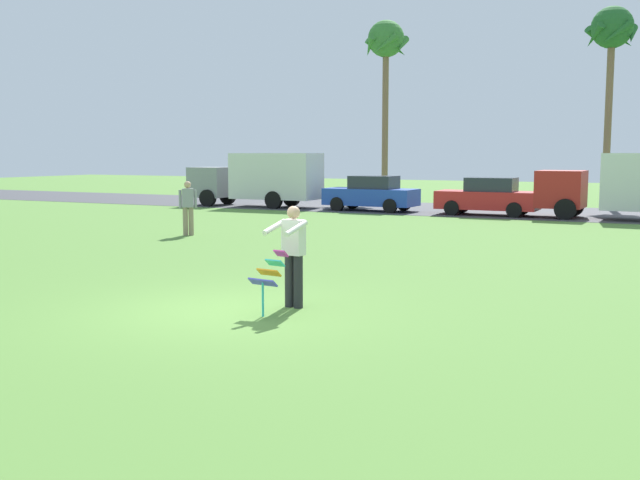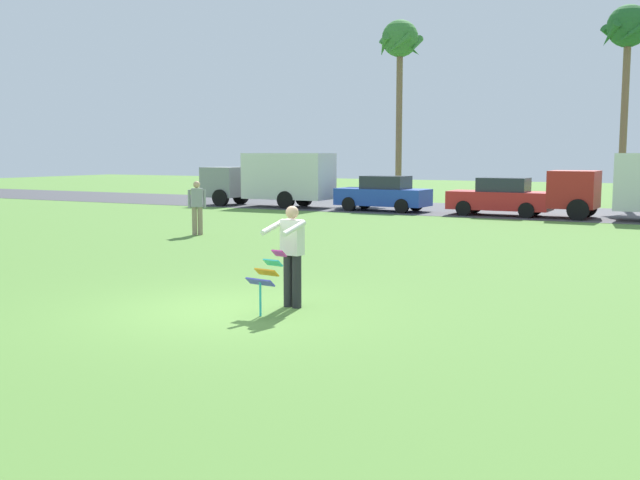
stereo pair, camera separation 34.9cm
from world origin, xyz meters
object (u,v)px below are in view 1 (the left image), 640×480
object	(u,v)px
person_kite_flyer	(293,252)
parked_car_blue	(371,194)
palm_tree_right_near	(612,37)
parked_truck_red_cab	(638,185)
person_walker_near	(188,206)
parked_car_red	(488,197)
palm_tree_left_near	(386,48)
kite_held	(269,274)
parked_truck_grey_van	(261,178)

from	to	relation	value
person_kite_flyer	parked_car_blue	size ratio (longest dim) A/B	0.41
palm_tree_right_near	parked_car_blue	bearing A→B (deg)	-132.64
parked_truck_red_cab	palm_tree_right_near	world-z (taller)	palm_tree_right_near
person_walker_near	parked_truck_red_cab	bearing A→B (deg)	43.72
palm_tree_right_near	person_walker_near	distance (m)	25.30
parked_car_blue	palm_tree_right_near	world-z (taller)	palm_tree_right_near
parked_car_red	palm_tree_left_near	xyz separation A→B (m)	(-8.44, 9.51, 7.88)
person_kite_flyer	kite_held	distance (m)	0.73
parked_car_blue	parked_car_red	distance (m)	5.34
kite_held	person_walker_near	xyz separation A→B (m)	(-8.26, 9.01, 0.26)
parked_car_blue	parked_car_red	size ratio (longest dim) A/B	1.01
parked_truck_grey_van	person_walker_near	xyz separation A→B (m)	(4.45, -11.98, -0.48)
parked_car_red	palm_tree_right_near	distance (m)	13.01
person_kite_flyer	kite_held	world-z (taller)	person_kite_flyer
kite_held	parked_car_red	bearing A→B (deg)	94.24
person_kite_flyer	parked_truck_grey_van	distance (m)	24.01
parked_car_red	palm_tree_right_near	size ratio (longest dim) A/B	0.42
parked_truck_grey_van	parked_car_red	xyz separation A→B (m)	(11.16, 0.00, -0.64)
kite_held	parked_car_blue	distance (m)	22.09
parked_car_red	person_walker_near	world-z (taller)	person_walker_near
parked_truck_grey_van	parked_car_blue	distance (m)	5.86
parked_car_red	palm_tree_left_near	distance (m)	14.96
person_kite_flyer	parked_truck_grey_van	xyz separation A→B (m)	(-12.79, 20.31, 0.46)
kite_held	parked_truck_red_cab	bearing A→B (deg)	78.52
palm_tree_right_near	person_kite_flyer	bearing A→B (deg)	-93.94
palm_tree_left_near	person_walker_near	xyz separation A→B (m)	(1.73, -21.49, -7.72)
parked_car_blue	parked_car_red	world-z (taller)	same
palm_tree_left_near	palm_tree_right_near	world-z (taller)	palm_tree_left_near
parked_car_red	parked_truck_red_cab	bearing A→B (deg)	0.01
person_walker_near	palm_tree_right_near	bearing A→B (deg)	64.46
kite_held	person_walker_near	world-z (taller)	person_walker_near
parked_car_red	palm_tree_left_near	size ratio (longest dim) A/B	0.41
person_walker_near	parked_car_red	bearing A→B (deg)	60.75
palm_tree_right_near	kite_held	bearing A→B (deg)	-93.99
parked_car_red	parked_truck_red_cab	xyz separation A→B (m)	(5.82, 0.00, 0.64)
kite_held	palm_tree_right_near	size ratio (longest dim) A/B	0.10
parked_car_red	parked_truck_red_cab	distance (m)	5.85
parked_car_blue	parked_car_red	bearing A→B (deg)	0.01
kite_held	palm_tree_right_near	xyz separation A→B (m)	(2.15, 30.80, 7.80)
parked_truck_grey_van	palm_tree_left_near	distance (m)	12.26
person_kite_flyer	person_walker_near	world-z (taller)	same
parked_truck_grey_van	palm_tree_left_near	bearing A→B (deg)	74.05
palm_tree_left_near	parked_truck_grey_van	bearing A→B (deg)	-105.95
kite_held	parked_truck_grey_van	xyz separation A→B (m)	(-12.71, 20.98, 0.74)
parked_truck_grey_van	parked_truck_red_cab	xyz separation A→B (m)	(16.97, 0.00, 0.00)
parked_car_red	palm_tree_left_near	bearing A→B (deg)	131.58
kite_held	parked_truck_grey_van	distance (m)	24.54
person_kite_flyer	parked_truck_red_cab	bearing A→B (deg)	78.35
palm_tree_left_near	palm_tree_right_near	size ratio (longest dim) A/B	1.02
parked_car_red	parked_truck_grey_van	bearing A→B (deg)	-180.00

